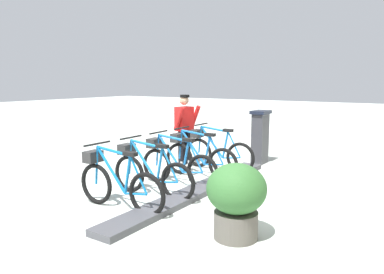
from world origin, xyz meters
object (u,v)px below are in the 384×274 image
at_px(bike_docked_2, 175,164).
at_px(bike_docked_3, 149,172).
at_px(bike_docked_4, 117,182).
at_px(planter_bush, 236,197).
at_px(bike_docked_1, 197,157).
at_px(payment_kiosk, 260,136).
at_px(bike_docked_0, 216,151).
at_px(worker_near_rack, 185,127).

height_order(bike_docked_2, bike_docked_3, same).
distance_m(bike_docked_4, planter_bush, 2.03).
xyz_separation_m(bike_docked_1, planter_bush, (-2.03, 2.26, 0.11)).
height_order(payment_kiosk, bike_docked_4, payment_kiosk).
xyz_separation_m(bike_docked_0, bike_docked_3, (0.00, 2.33, 0.00)).
bearing_deg(bike_docked_2, bike_docked_1, -90.00).
relative_size(payment_kiosk, bike_docked_0, 0.74).
distance_m(bike_docked_3, bike_docked_4, 0.78).
distance_m(bike_docked_2, bike_docked_4, 1.55).
bearing_deg(payment_kiosk, worker_near_rack, 38.10).
xyz_separation_m(bike_docked_1, bike_docked_3, (0.00, 1.55, 0.00)).
xyz_separation_m(payment_kiosk, planter_bush, (-1.46, 4.17, -0.12)).
bearing_deg(bike_docked_2, bike_docked_4, 90.00).
bearing_deg(bike_docked_0, bike_docked_1, 90.00).
bearing_deg(bike_docked_1, bike_docked_0, -90.00).
xyz_separation_m(bike_docked_0, bike_docked_4, (0.00, 3.10, 0.00)).
bearing_deg(bike_docked_3, planter_bush, 160.59).
xyz_separation_m(payment_kiosk, bike_docked_1, (0.57, 1.90, -0.24)).
distance_m(bike_docked_1, bike_docked_4, 2.33).
relative_size(bike_docked_1, bike_docked_4, 1.00).
xyz_separation_m(payment_kiosk, bike_docked_4, (0.57, 4.23, -0.24)).
bearing_deg(bike_docked_0, planter_bush, 123.70).
relative_size(payment_kiosk, worker_near_rack, 0.77).
distance_m(payment_kiosk, bike_docked_1, 2.00).
xyz_separation_m(payment_kiosk, bike_docked_0, (0.57, 1.13, -0.24)).
height_order(bike_docked_1, bike_docked_4, same).
height_order(bike_docked_4, planter_bush, bike_docked_4).
distance_m(bike_docked_1, bike_docked_2, 0.78).
distance_m(bike_docked_3, planter_bush, 2.15).
relative_size(payment_kiosk, bike_docked_4, 0.74).
distance_m(bike_docked_0, bike_docked_1, 0.78).
height_order(payment_kiosk, planter_bush, payment_kiosk).
height_order(payment_kiosk, bike_docked_2, payment_kiosk).
xyz_separation_m(bike_docked_1, worker_near_rack, (0.86, -0.78, 0.48)).
bearing_deg(bike_docked_4, payment_kiosk, -97.70).
relative_size(bike_docked_0, worker_near_rack, 1.04).
bearing_deg(bike_docked_2, planter_bush, 143.69).
relative_size(bike_docked_3, bike_docked_4, 1.00).
relative_size(bike_docked_0, bike_docked_1, 1.00).
bearing_deg(bike_docked_2, worker_near_rack, -61.06).
height_order(bike_docked_1, worker_near_rack, worker_near_rack).
bearing_deg(worker_near_rack, planter_bush, 133.47).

